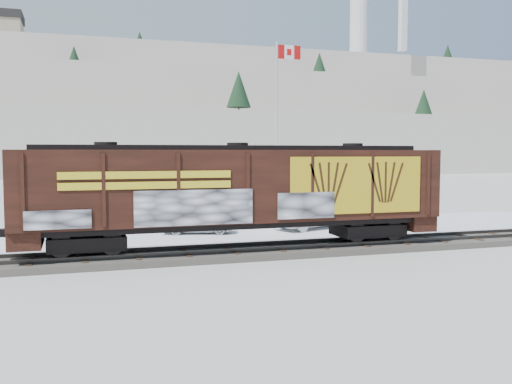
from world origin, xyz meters
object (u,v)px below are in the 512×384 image
object	(u,v)px
hopper_railcar	(238,190)
flagpole	(278,149)
car_silver	(197,221)
car_white	(313,214)
car_dark	(380,216)

from	to	relation	value
hopper_railcar	flagpole	distance (m)	17.63
hopper_railcar	car_silver	size ratio (longest dim) A/B	4.64
hopper_railcar	car_white	distance (m)	9.55
car_dark	car_white	bearing A→B (deg)	96.76
flagpole	car_silver	xyz separation A→B (m)	(-7.89, -8.94, -3.96)
flagpole	car_white	world-z (taller)	flagpole
car_silver	car_dark	xyz separation A→B (m)	(10.69, -0.95, 0.00)
car_dark	hopper_railcar	bearing A→B (deg)	138.68
flagpole	car_silver	bearing A→B (deg)	-131.44
car_silver	car_dark	bearing A→B (deg)	-79.09
flagpole	car_dark	world-z (taller)	flagpole
car_silver	flagpole	bearing A→B (deg)	-25.44
flagpole	car_dark	size ratio (longest dim) A/B	2.70
hopper_railcar	flagpole	bearing A→B (deg)	64.58
flagpole	car_dark	distance (m)	11.01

